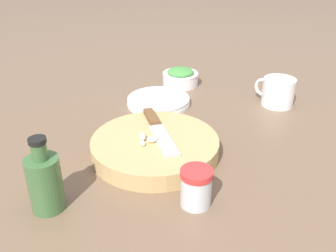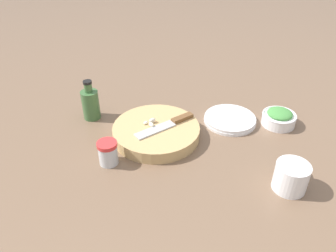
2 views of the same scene
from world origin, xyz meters
TOP-DOWN VIEW (x-y plane):
  - ground_plane at (0.00, 0.00)m, footprint 5.00×5.00m
  - cutting_board at (0.09, -0.06)m, footprint 0.28×0.28m
  - chef_knife at (0.05, -0.07)m, footprint 0.18×0.16m
  - garlic_cloves at (0.11, -0.07)m, footprint 0.04×0.05m
  - herb_bowl at (-0.32, -0.16)m, footprint 0.11×0.11m
  - spice_jar at (0.21, 0.08)m, footprint 0.06×0.06m
  - coffee_mug at (-0.29, 0.14)m, footprint 0.09×0.12m
  - plate_stack at (-0.15, -0.16)m, footprint 0.18×0.18m
  - oil_bottle at (0.33, -0.16)m, footprint 0.06×0.06m

SIDE VIEW (x-z plane):
  - ground_plane at x=0.00m, z-range 0.00..0.00m
  - plate_stack at x=-0.15m, z-range 0.00..0.02m
  - cutting_board at x=0.09m, z-range 0.00..0.04m
  - herb_bowl at x=-0.32m, z-range 0.00..0.05m
  - spice_jar at x=0.21m, z-range 0.00..0.07m
  - coffee_mug at x=-0.29m, z-range 0.00..0.08m
  - chef_knife at x=0.05m, z-range 0.04..0.05m
  - garlic_cloves at x=0.11m, z-range 0.04..0.05m
  - oil_bottle at x=0.33m, z-range -0.01..0.13m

